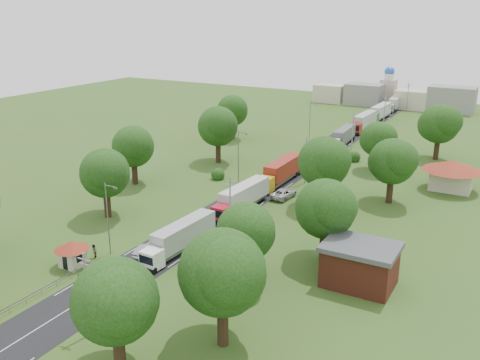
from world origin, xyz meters
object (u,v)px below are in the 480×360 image
Objects in this scene: car_lane_front at (117,266)px; car_lane_mid at (146,250)px; info_sign at (330,151)px; pedestrian_near at (79,281)px; boom_barrier at (108,270)px; guard_booth at (72,251)px; truck_0 at (180,237)px.

car_lane_front is 1.06× the size of car_lane_mid.
pedestrian_near is (-7.84, -63.50, -2.23)m from info_sign.
pedestrian_near is (-1.36, -5.00, -0.05)m from car_lane_front.
info_sign is 64.02m from pedestrian_near.
car_lane_mid reaches higher than boom_barrier.
car_lane_front is 5.18m from pedestrian_near.
pedestrian_near is at bearing -97.04° from info_sign.
info_sign is 0.89× the size of car_lane_mid.
car_lane_front is at bearing -96.32° from info_sign.
car_lane_front is (0.08, 1.50, -0.06)m from boom_barrier.
guard_booth reaches higher than car_lane_mid.
truck_0 reaches higher than guard_booth.
truck_0 is at bearing -143.10° from car_lane_mid.
car_lane_front is at bearing -112.38° from truck_0.
guard_booth is (-5.84, -0.00, 1.27)m from boom_barrier.
truck_0 is (3.63, 10.12, 1.18)m from boom_barrier.
info_sign is at bearing 59.16° from pedestrian_near.
car_lane_mid is at bearing 87.08° from boom_barrier.
info_sign is at bearing -98.26° from car_lane_front.
info_sign is 53.41m from car_lane_mid.
truck_0 reaches higher than car_lane_front.
car_lane_front is at bearing 87.07° from boom_barrier.
boom_barrier is 1.50m from car_lane_front.
info_sign is at bearing 83.76° from boom_barrier.
car_lane_front reaches higher than boom_barrier.
boom_barrier is 0.65× the size of truck_0.
car_lane_mid is (0.36, 7.00, -0.13)m from boom_barrier.
guard_booth is 0.91× the size of car_lane_front.
car_lane_front is (5.92, 1.50, -1.34)m from guard_booth.
guard_booth is 0.96× the size of car_lane_mid.
guard_booth is 6.25m from car_lane_front.
info_sign is 49.97m from truck_0.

